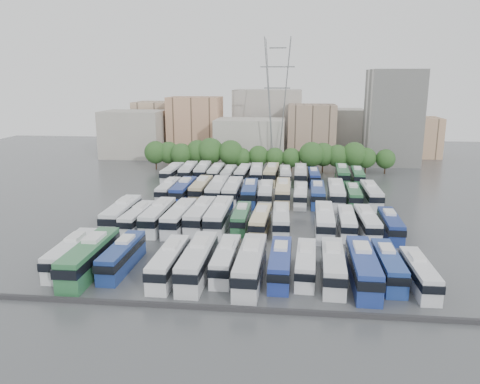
# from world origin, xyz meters

# --- Properties ---
(ground) EXTENTS (220.00, 220.00, 0.00)m
(ground) POSITION_xyz_m (0.00, 0.00, 0.00)
(ground) COLOR #424447
(ground) RESTS_ON ground
(parapet) EXTENTS (56.00, 0.50, 0.50)m
(parapet) POSITION_xyz_m (0.00, -33.00, 0.25)
(parapet) COLOR #2D2D30
(parapet) RESTS_ON ground
(tree_line) EXTENTS (64.75, 7.93, 8.62)m
(tree_line) POSITION_xyz_m (-1.67, 42.11, 4.55)
(tree_line) COLOR black
(tree_line) RESTS_ON ground
(city_buildings) EXTENTS (102.00, 35.00, 20.00)m
(city_buildings) POSITION_xyz_m (-7.46, 71.86, 7.87)
(city_buildings) COLOR #9E998E
(city_buildings) RESTS_ON ground
(apartment_tower) EXTENTS (14.00, 14.00, 26.00)m
(apartment_tower) POSITION_xyz_m (34.00, 58.00, 13.00)
(apartment_tower) COLOR silver
(apartment_tower) RESTS_ON ground
(electricity_pylon) EXTENTS (9.00, 6.91, 33.83)m
(electricity_pylon) POSITION_xyz_m (2.00, 50.00, 18.66)
(electricity_pylon) COLOR slate
(electricity_pylon) RESTS_ON ground
(bus_r0_s0) EXTENTS (2.97, 12.08, 3.77)m
(bus_r0_s0) POSITION_xyz_m (-21.50, -23.56, 1.85)
(bus_r0_s0) COLOR silver
(bus_r0_s0) RESTS_ON ground
(bus_r0_s1) EXTENTS (3.10, 13.68, 4.28)m
(bus_r0_s1) POSITION_xyz_m (-18.33, -25.11, 2.10)
(bus_r0_s1) COLOR #2F6D40
(bus_r0_s1) RESTS_ON ground
(bus_r0_s2) EXTENTS (2.64, 11.72, 3.67)m
(bus_r0_s2) POSITION_xyz_m (-14.80, -23.50, 1.80)
(bus_r0_s2) COLOR navy
(bus_r0_s2) RESTS_ON ground
(bus_r0_s4) EXTENTS (2.71, 11.99, 3.75)m
(bus_r0_s4) POSITION_xyz_m (-8.33, -25.04, 1.84)
(bus_r0_s4) COLOR silver
(bus_r0_s4) RESTS_ON ground
(bus_r0_s5) EXTENTS (2.97, 13.15, 4.12)m
(bus_r0_s5) POSITION_xyz_m (-4.84, -24.79, 2.02)
(bus_r0_s5) COLOR silver
(bus_r0_s5) RESTS_ON ground
(bus_r0_s6) EXTENTS (2.62, 11.31, 3.54)m
(bus_r0_s6) POSITION_xyz_m (-1.58, -23.19, 1.74)
(bus_r0_s6) COLOR silver
(bus_r0_s6) RESTS_ON ground
(bus_r0_s7) EXTENTS (3.20, 13.33, 4.16)m
(bus_r0_s7) POSITION_xyz_m (1.66, -25.19, 2.04)
(bus_r0_s7) COLOR silver
(bus_r0_s7) RESTS_ON ground
(bus_r0_s8) EXTENTS (2.73, 11.66, 3.65)m
(bus_r0_s8) POSITION_xyz_m (5.16, -23.65, 1.79)
(bus_r0_s8) COLOR navy
(bus_r0_s8) RESTS_ON ground
(bus_r0_s9) EXTENTS (2.92, 11.00, 3.42)m
(bus_r0_s9) POSITION_xyz_m (8.26, -23.14, 1.68)
(bus_r0_s9) COLOR silver
(bus_r0_s9) RESTS_ON ground
(bus_r0_s10) EXTENTS (3.15, 12.23, 3.81)m
(bus_r0_s10) POSITION_xyz_m (11.45, -24.03, 1.87)
(bus_r0_s10) COLOR silver
(bus_r0_s10) RESTS_ON ground
(bus_r0_s11) EXTENTS (3.05, 13.24, 4.14)m
(bus_r0_s11) POSITION_xyz_m (14.87, -24.50, 2.03)
(bus_r0_s11) COLOR navy
(bus_r0_s11) RESTS_ON ground
(bus_r0_s12) EXTENTS (2.56, 11.58, 3.63)m
(bus_r0_s12) POSITION_xyz_m (18.04, -23.04, 1.78)
(bus_r0_s12) COLOR navy
(bus_r0_s12) RESTS_ON ground
(bus_r0_s13) EXTENTS (2.52, 10.85, 3.39)m
(bus_r0_s13) POSITION_xyz_m (21.23, -24.79, 1.67)
(bus_r0_s13) COLOR silver
(bus_r0_s13) RESTS_ON ground
(bus_r1_s0) EXTENTS (3.05, 13.15, 4.11)m
(bus_r1_s0) POSITION_xyz_m (-21.22, -6.11, 2.02)
(bus_r1_s0) COLOR silver
(bus_r1_s0) RESTS_ON ground
(bus_r1_s1) EXTENTS (2.90, 11.60, 3.62)m
(bus_r1_s1) POSITION_xyz_m (-18.16, -7.19, 1.77)
(bus_r1_s1) COLOR silver
(bus_r1_s1) RESTS_ON ground
(bus_r1_s2) EXTENTS (2.88, 12.77, 4.00)m
(bus_r1_s2) POSITION_xyz_m (-14.98, -6.51, 1.96)
(bus_r1_s2) COLOR silver
(bus_r1_s2) RESTS_ON ground
(bus_r1_s3) EXTENTS (3.21, 12.86, 4.01)m
(bus_r1_s3) POSITION_xyz_m (-11.40, -6.83, 1.97)
(bus_r1_s3) COLOR silver
(bus_r1_s3) RESTS_ON ground
(bus_r1_s4) EXTENTS (3.21, 13.03, 4.07)m
(bus_r1_s4) POSITION_xyz_m (-8.22, -5.45, 2.00)
(bus_r1_s4) COLOR silver
(bus_r1_s4) RESTS_ON ground
(bus_r1_s5) EXTENTS (3.05, 13.47, 4.22)m
(bus_r1_s5) POSITION_xyz_m (-5.10, -5.68, 2.07)
(bus_r1_s5) COLOR silver
(bus_r1_s5) RESTS_ON ground
(bus_r1_s6) EXTENTS (2.40, 10.93, 3.43)m
(bus_r1_s6) POSITION_xyz_m (-1.62, -5.00, 1.68)
(bus_r1_s6) COLOR #2B643D
(bus_r1_s6) RESTS_ON ground
(bus_r1_s7) EXTENTS (3.00, 11.48, 3.57)m
(bus_r1_s7) POSITION_xyz_m (1.65, -6.66, 1.75)
(bus_r1_s7) COLOR beige
(bus_r1_s7) RESTS_ON ground
(bus_r1_s8) EXTENTS (2.86, 11.82, 3.69)m
(bus_r1_s8) POSITION_xyz_m (4.82, -6.08, 1.81)
(bus_r1_s8) COLOR silver
(bus_r1_s8) RESTS_ON ground
(bus_r1_s10) EXTENTS (3.20, 12.88, 4.02)m
(bus_r1_s10) POSITION_xyz_m (11.58, -6.26, 1.97)
(bus_r1_s10) COLOR white
(bus_r1_s10) RESTS_ON ground
(bus_r1_s11) EXTENTS (2.88, 11.34, 3.53)m
(bus_r1_s11) POSITION_xyz_m (15.05, -5.86, 1.73)
(bus_r1_s11) COLOR white
(bus_r1_s11) RESTS_ON ground
(bus_r1_s12) EXTENTS (2.90, 11.83, 3.69)m
(bus_r1_s12) POSITION_xyz_m (18.12, -5.98, 1.81)
(bus_r1_s12) COLOR silver
(bus_r1_s12) RESTS_ON ground
(bus_r1_s13) EXTENTS (2.72, 11.40, 3.56)m
(bus_r1_s13) POSITION_xyz_m (21.57, -6.49, 1.75)
(bus_r1_s13) COLOR navy
(bus_r1_s13) RESTS_ON ground
(bus_r2_s1) EXTENTS (2.68, 11.90, 3.73)m
(bus_r2_s1) POSITION_xyz_m (-18.15, 11.98, 1.83)
(bus_r2_s1) COLOR silver
(bus_r2_s1) RESTS_ON ground
(bus_r2_s2) EXTENTS (2.87, 12.91, 4.05)m
(bus_r2_s2) POSITION_xyz_m (-14.86, 11.09, 1.99)
(bus_r2_s2) COLOR navy
(bus_r2_s2) RESTS_ON ground
(bus_r2_s3) EXTENTS (2.81, 12.65, 3.96)m
(bus_r2_s3) POSITION_xyz_m (-11.70, 13.15, 1.95)
(bus_r2_s3) COLOR #C4B186
(bus_r2_s3) RESTS_ON ground
(bus_r2_s4) EXTENTS (3.06, 13.63, 4.27)m
(bus_r2_s4) POSITION_xyz_m (-8.13, 11.64, 2.10)
(bus_r2_s4) COLOR silver
(bus_r2_s4) RESTS_ON ground
(bus_r2_s5) EXTENTS (2.92, 13.06, 4.09)m
(bus_r2_s5) POSITION_xyz_m (-5.11, 11.81, 2.01)
(bus_r2_s5) COLOR silver
(bus_r2_s5) RESTS_ON ground
(bus_r2_s6) EXTENTS (3.18, 12.71, 3.96)m
(bus_r2_s6) POSITION_xyz_m (-1.69, 11.20, 1.94)
(bus_r2_s6) COLOR navy
(bus_r2_s6) RESTS_ON ground
(bus_r2_s7) EXTENTS (2.87, 12.08, 3.77)m
(bus_r2_s7) POSITION_xyz_m (1.44, 11.18, 1.85)
(bus_r2_s7) COLOR silver
(bus_r2_s7) RESTS_ON ground
(bus_r2_s8) EXTENTS (2.85, 12.90, 4.05)m
(bus_r2_s8) POSITION_xyz_m (4.74, 12.12, 1.99)
(bus_r2_s8) COLOR beige
(bus_r2_s8) RESTS_ON ground
(bus_r2_s9) EXTENTS (2.90, 11.38, 3.54)m
(bus_r2_s9) POSITION_xyz_m (8.19, 11.07, 1.74)
(bus_r2_s9) COLOR white
(bus_r2_s9) RESTS_ON ground
(bus_r2_s10) EXTENTS (2.99, 12.22, 3.81)m
(bus_r2_s10) POSITION_xyz_m (11.42, 11.70, 1.87)
(bus_r2_s10) COLOR navy
(bus_r2_s10) RESTS_ON ground
(bus_r2_s11) EXTENTS (3.54, 13.60, 4.23)m
(bus_r2_s11) POSITION_xyz_m (14.92, 11.52, 2.08)
(bus_r2_s11) COLOR silver
(bus_r2_s11) RESTS_ON ground
(bus_r2_s12) EXTENTS (2.87, 11.53, 3.60)m
(bus_r2_s12) POSITION_xyz_m (18.20, 11.70, 1.76)
(bus_r2_s12) COLOR #2D693D
(bus_r2_s12) RESTS_ON ground
(bus_r2_s13) EXTENTS (2.81, 12.65, 3.97)m
(bus_r2_s13) POSITION_xyz_m (21.59, 12.10, 1.95)
(bus_r2_s13) COLOR silver
(bus_r2_s13) RESTS_ON ground
(bus_r3_s0) EXTENTS (3.08, 12.24, 3.81)m
(bus_r3_s0) POSITION_xyz_m (-21.65, 28.92, 1.87)
(bus_r3_s0) COLOR silver
(bus_r3_s0) RESTS_ON ground
(bus_r3_s1) EXTENTS (3.25, 12.63, 3.93)m
(bus_r3_s1) POSITION_xyz_m (-18.15, 30.38, 1.93)
(bus_r3_s1) COLOR silver
(bus_r3_s1) RESTS_ON ground
(bus_r3_s2) EXTENTS (3.33, 12.64, 3.93)m
(bus_r3_s2) POSITION_xyz_m (-14.81, 31.14, 1.93)
(bus_r3_s2) COLOR silver
(bus_r3_s2) RESTS_ON ground
(bus_r3_s3) EXTENTS (2.52, 11.55, 3.62)m
(bus_r3_s3) POSITION_xyz_m (-11.51, 30.61, 1.78)
(bus_r3_s3) COLOR silver
(bus_r3_s3) RESTS_ON ground
(bus_r3_s4) EXTENTS (2.56, 10.95, 3.42)m
(bus_r3_s4) POSITION_xyz_m (-8.31, 29.52, 1.68)
(bus_r3_s4) COLOR silver
(bus_r3_s4) RESTS_ON ground
(bus_r3_s5) EXTENTS (3.09, 11.81, 3.67)m
(bus_r3_s5) POSITION_xyz_m (-5.00, 30.00, 1.80)
(bus_r3_s5) COLOR silver
(bus_r3_s5) RESTS_ON ground
(bus_r3_s6) EXTENTS (3.34, 12.77, 3.97)m
(bus_r3_s6) POSITION_xyz_m (-1.75, 29.50, 1.95)
(bus_r3_s6) COLOR silver
(bus_r3_s6) RESTS_ON ground
(bus_r3_s7) EXTENTS (3.32, 12.96, 4.03)m
(bus_r3_s7) POSITION_xyz_m (1.69, 29.72, 1.98)
(bus_r3_s7) COLOR #C9BA8A
(bus_r3_s7) RESTS_ON ground
(bus_r3_s8) EXTENTS (2.85, 11.57, 3.61)m
(bus_r3_s8) POSITION_xyz_m (4.91, 29.49, 1.77)
(bus_r3_s8) COLOR silver
(bus_r3_s8) RESTS_ON ground
(bus_r3_s9) EXTENTS (2.97, 12.75, 3.99)m
(bus_r3_s9) POSITION_xyz_m (8.41, 29.73, 1.96)
(bus_r3_s9) COLOR silver
(bus_r3_s9) RESTS_ON ground
(bus_r3_s10) EXTENTS (2.55, 10.89, 3.40)m
(bus_r3_s10) POSITION_xyz_m (11.44, 28.99, 1.67)
(bus_r3_s10) COLOR navy
(bus_r3_s10) RESTS_ON ground
(bus_r3_s12) EXTENTS (3.31, 12.77, 3.97)m
(bus_r3_s12) POSITION_xyz_m (18.01, 30.88, 1.95)
(bus_r3_s12) COLOR #2A633B
(bus_r3_s12) RESTS_ON ground
(bus_r3_s13) EXTENTS (3.03, 11.42, 3.55)m
(bus_r3_s13) POSITION_xyz_m (21.49, 30.62, 1.74)
(bus_r3_s13) COLOR #2F6F43
(bus_r3_s13) RESTS_ON ground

